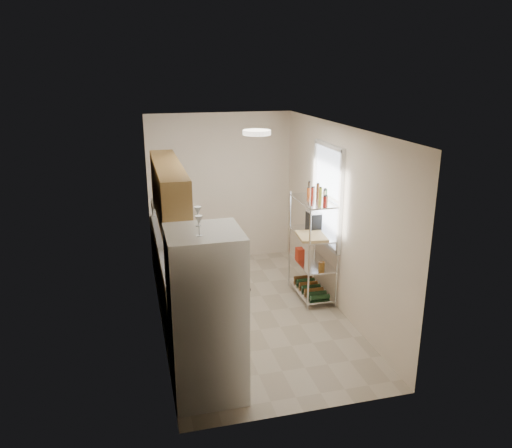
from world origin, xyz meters
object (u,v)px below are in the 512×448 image
Objects in this scene: refrigerator at (206,315)px; frying_pan_large at (172,238)px; rice_cooker at (180,241)px; espresso_machine at (314,221)px; cutting_board at (312,236)px.

frying_pan_large is at bearing 92.87° from refrigerator.
rice_cooker is at bearing -86.79° from frying_pan_large.
espresso_machine is (2.05, -0.39, 0.23)m from frying_pan_large.
espresso_machine is (1.97, -0.01, 0.14)m from rice_cooker.
refrigerator is 2.49m from cutting_board.
refrigerator is 2.82m from espresso_machine.
rice_cooker is 1.17× the size of frying_pan_large.
espresso_machine is at bearing 46.57° from refrigerator.
refrigerator is 3.67× the size of cutting_board.
rice_cooker is 1.97m from espresso_machine.
refrigerator is at bearing -88.91° from rice_cooker.
rice_cooker is 1.85m from cutting_board.
frying_pan_large is at bearing 159.69° from cutting_board.
refrigerator is at bearing -135.64° from espresso_machine.
cutting_board reaches higher than frying_pan_large.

